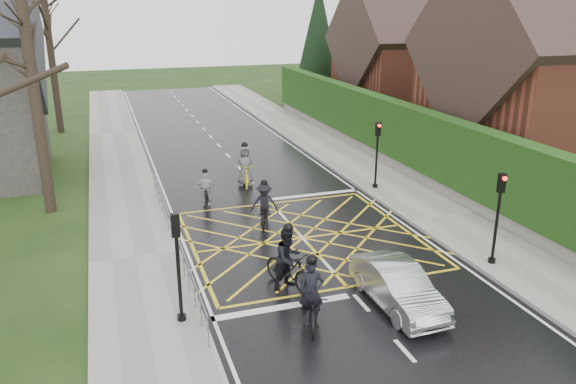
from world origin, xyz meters
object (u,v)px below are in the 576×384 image
cyclist_lead (245,171)px  car (398,286)px  cyclist_rear (312,302)px  cyclist_back (289,264)px  cyclist_mid (265,208)px  cyclist_front (206,192)px

cyclist_lead → car: bearing=-73.9°
cyclist_rear → car: cyclist_rear is taller
cyclist_back → cyclist_lead: 10.38m
cyclist_mid → cyclist_front: cyclist_mid is taller
cyclist_rear → cyclist_front: bearing=114.0°
cyclist_lead → cyclist_front: bearing=-126.5°
cyclist_mid → cyclist_front: 3.42m
cyclist_back → cyclist_rear: bearing=-115.2°
cyclist_front → cyclist_rear: bearing=-70.4°
cyclist_mid → car: 7.43m
cyclist_back → cyclist_front: bearing=73.1°
cyclist_rear → cyclist_lead: bearing=102.5°
cyclist_mid → cyclist_front: size_ratio=1.19×
cyclist_rear → cyclist_back: 2.13m
cyclist_back → cyclist_lead: cyclist_lead is taller
cyclist_rear → cyclist_front: 10.30m
cyclist_rear → cyclist_lead: size_ratio=0.97×
cyclist_mid → cyclist_back: bearing=-78.1°
cyclist_mid → car: bearing=-55.5°
cyclist_rear → cyclist_mid: size_ratio=1.10×
cyclist_front → cyclist_lead: cyclist_lead is taller
cyclist_front → cyclist_back: bearing=-68.7°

